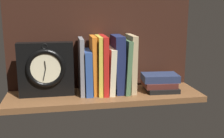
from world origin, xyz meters
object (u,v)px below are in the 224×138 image
object	(u,v)px
book_green_romantic	(125,66)
book_tan_shortstories	(131,63)
book_yellow_seinlanguage	(99,65)
book_red_requiem	(104,64)
book_gray_chess	(81,66)
book_orange_pandolfini	(94,65)
book_stack_side	(160,82)
book_navy_bierce	(118,64)
book_blue_modern	(88,72)
book_cream_twain	(110,70)
framed_clock	(46,69)

from	to	relation	value
book_green_romantic	book_tan_shortstories	xyz separation A→B (cm)	(2.47, 0.00, 1.00)
book_yellow_seinlanguage	book_tan_shortstories	size ratio (longest dim) A/B	0.99
book_red_requiem	book_gray_chess	bearing A→B (deg)	180.00
book_orange_pandolfini	book_stack_side	size ratio (longest dim) A/B	1.50
book_yellow_seinlanguage	book_navy_bierce	xyz separation A→B (cm)	(8.56, 0.00, 0.04)
book_green_romantic	book_stack_side	bearing A→B (deg)	-6.86
book_gray_chess	book_navy_bierce	size ratio (longest dim) A/B	0.97
book_orange_pandolfini	book_gray_chess	bearing A→B (deg)	180.00
book_blue_modern	book_red_requiem	world-z (taller)	book_red_requiem
book_orange_pandolfini	book_tan_shortstories	distance (cm)	16.64
book_cream_twain	framed_clock	size ratio (longest dim) A/B	0.86
book_gray_chess	book_cream_twain	xyz separation A→B (cm)	(12.71, 0.00, -2.25)
book_red_requiem	book_tan_shortstories	bearing A→B (deg)	0.00
book_orange_pandolfini	book_navy_bierce	bearing A→B (deg)	0.00
book_blue_modern	book_green_romantic	size ratio (longest dim) A/B	0.82
book_red_requiem	book_navy_bierce	xyz separation A→B (cm)	(6.17, 0.00, -0.01)
book_navy_bierce	book_stack_side	xyz separation A→B (cm)	(19.10, -1.90, -8.89)
book_green_romantic	book_red_requiem	bearing A→B (deg)	180.00
book_blue_modern	book_cream_twain	world-z (taller)	book_cream_twain
book_green_romantic	book_navy_bierce	bearing A→B (deg)	180.00
book_gray_chess	book_green_romantic	world-z (taller)	book_gray_chess
book_navy_bierce	book_stack_side	distance (cm)	21.16
book_green_romantic	book_cream_twain	bearing A→B (deg)	180.00
book_yellow_seinlanguage	book_red_requiem	distance (cm)	2.39
book_gray_chess	book_red_requiem	bearing A→B (deg)	0.00
book_tan_shortstories	book_red_requiem	bearing A→B (deg)	180.00
book_stack_side	book_yellow_seinlanguage	bearing A→B (deg)	176.08
book_gray_chess	framed_clock	size ratio (longest dim) A/B	1.06
book_tan_shortstories	book_navy_bierce	bearing A→B (deg)	180.00
book_green_romantic	book_gray_chess	bearing A→B (deg)	180.00
book_gray_chess	book_red_requiem	xyz separation A→B (cm)	(10.10, 0.00, 0.42)
book_yellow_seinlanguage	book_stack_side	world-z (taller)	book_yellow_seinlanguage
book_gray_chess	book_green_romantic	size ratio (longest dim) A/B	1.04
book_yellow_seinlanguage	framed_clock	size ratio (longest dim) A/B	1.09
book_cream_twain	framed_clock	xyz separation A→B (cm)	(-27.57, -1.08, 1.75)
book_navy_bierce	book_blue_modern	bearing A→B (deg)	180.00
book_tan_shortstories	framed_clock	world-z (taller)	book_tan_shortstories
book_orange_pandolfini	book_red_requiem	size ratio (longest dim) A/B	1.00
book_blue_modern	book_yellow_seinlanguage	world-z (taller)	book_yellow_seinlanguage
book_navy_bierce	book_gray_chess	bearing A→B (deg)	180.00
book_gray_chess	book_yellow_seinlanguage	bearing A→B (deg)	0.00
book_green_romantic	book_tan_shortstories	size ratio (longest dim) A/B	0.92
book_cream_twain	framed_clock	distance (cm)	27.65
book_yellow_seinlanguage	book_stack_side	size ratio (longest dim) A/B	1.49
book_cream_twain	book_green_romantic	bearing A→B (deg)	0.00
book_navy_bierce	book_green_romantic	world-z (taller)	book_navy_bierce
book_blue_modern	book_tan_shortstories	xyz separation A→B (cm)	(19.41, 0.00, 3.11)
book_yellow_seinlanguage	book_stack_side	bearing A→B (deg)	-3.92
book_blue_modern	book_orange_pandolfini	world-z (taller)	book_orange_pandolfini
book_navy_bierce	book_tan_shortstories	bearing A→B (deg)	0.00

